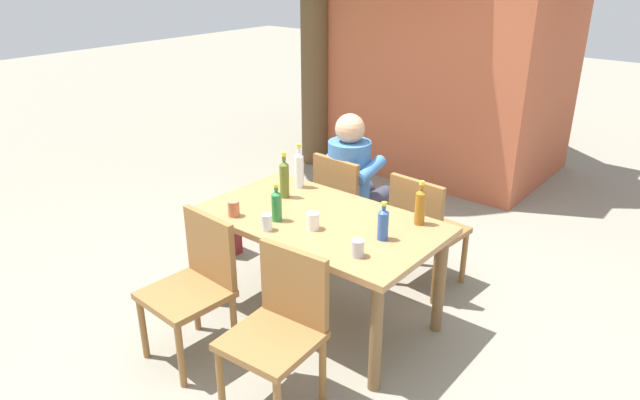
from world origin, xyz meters
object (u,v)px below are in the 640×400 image
object	(u,v)px
chair_near_right	(280,323)
cup_white	(313,221)
chair_near_left	(196,281)
brick_kiosk	(456,37)
bottle_clear	(299,169)
cup_steel	(358,248)
cup_glass	(267,222)
chair_far_right	(424,227)
bottle_green	(277,205)
bottle_olive	(284,178)
person_in_white_shirt	(355,178)
backpack_by_near_side	(221,230)
chair_far_left	(346,202)
bottle_amber	(420,206)
cup_terracotta	(234,209)
dining_table	(320,231)

from	to	relation	value
chair_near_right	cup_white	size ratio (longest dim) A/B	8.29
chair_near_left	cup_white	world-z (taller)	chair_near_left
chair_near_left	brick_kiosk	size ratio (longest dim) A/B	0.32
chair_near_right	bottle_clear	distance (m)	1.35
chair_near_right	cup_steel	size ratio (longest dim) A/B	8.99
cup_glass	cup_steel	distance (m)	0.61
brick_kiosk	chair_near_right	bearing A→B (deg)	-74.30
chair_far_right	chair_near_right	bearing A→B (deg)	-89.99
bottle_green	bottle_clear	xyz separation A→B (m)	(-0.26, 0.51, 0.03)
bottle_clear	bottle_olive	xyz separation A→B (m)	(0.04, -0.20, 0.00)
person_in_white_shirt	cup_white	bearing A→B (deg)	-67.72
chair_near_right	backpack_by_near_side	world-z (taller)	chair_near_right
backpack_by_near_side	chair_far_left	bearing A→B (deg)	31.88
bottle_amber	cup_terracotta	distance (m)	1.15
bottle_olive	cup_glass	bearing A→B (deg)	-59.53
chair_far_left	chair_near_right	xyz separation A→B (m)	(0.68, -1.47, 0.00)
chair_near_right	cup_white	distance (m)	0.71
chair_far_right	dining_table	bearing A→B (deg)	-114.50
bottle_clear	brick_kiosk	distance (m)	3.03
bottle_clear	chair_far_left	bearing A→B (deg)	77.77
chair_far_left	cup_steel	bearing A→B (deg)	-50.49
bottle_green	cup_glass	world-z (taller)	bottle_green
brick_kiosk	bottle_olive	bearing A→B (deg)	-82.89
brick_kiosk	bottle_green	bearing A→B (deg)	-80.05
dining_table	chair_near_left	size ratio (longest dim) A/B	1.74
dining_table	bottle_amber	bearing A→B (deg)	30.86
cup_terracotta	cup_steel	bearing A→B (deg)	4.01
person_in_white_shirt	cup_terracotta	distance (m)	1.18
chair_far_right	bottle_green	bearing A→B (deg)	-118.94
chair_far_left	person_in_white_shirt	world-z (taller)	person_in_white_shirt
cup_glass	cup_steel	bearing A→B (deg)	7.31
chair_far_left	brick_kiosk	xyz separation A→B (m)	(-0.44, 2.52, 0.94)
bottle_green	brick_kiosk	bearing A→B (deg)	99.95
cup_terracotta	cup_steel	xyz separation A→B (m)	(0.91, 0.06, -0.00)
cup_terracotta	cup_glass	bearing A→B (deg)	-2.70
chair_far_right	cup_steel	xyz separation A→B (m)	(0.14, -0.99, 0.29)
dining_table	bottle_green	distance (m)	0.33
chair_near_left	chair_near_right	bearing A→B (deg)	-0.01
chair_near_right	bottle_green	world-z (taller)	bottle_green
person_in_white_shirt	chair_near_right	bearing A→B (deg)	-66.82
person_in_white_shirt	bottle_green	distance (m)	1.07
chair_near_right	cup_glass	distance (m)	0.68
bottle_olive	cup_terracotta	distance (m)	0.44
bottle_olive	chair_near_left	bearing A→B (deg)	-86.06
person_in_white_shirt	cup_white	world-z (taller)	person_in_white_shirt
chair_near_left	cup_terracotta	xyz separation A→B (m)	(-0.10, 0.42, 0.29)
chair_near_right	chair_far_right	world-z (taller)	same
chair_near_right	cup_white	world-z (taller)	chair_near_right
cup_steel	cup_white	bearing A→B (deg)	165.39
chair_near_right	chair_near_left	bearing A→B (deg)	179.99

